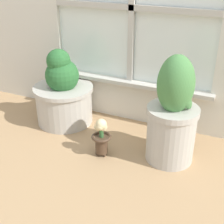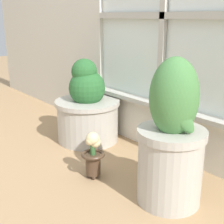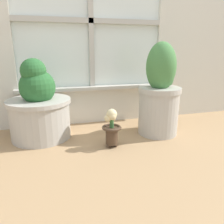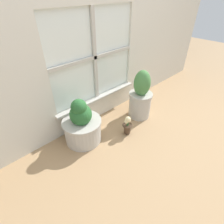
# 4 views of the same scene
# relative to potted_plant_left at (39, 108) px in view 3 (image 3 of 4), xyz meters

# --- Properties ---
(ground_plane) EXTENTS (10.00, 10.00, 0.00)m
(ground_plane) POSITION_rel_potted_plant_left_xyz_m (0.39, -0.41, -0.20)
(ground_plane) COLOR tan
(potted_plant_left) EXTENTS (0.40, 0.40, 0.52)m
(potted_plant_left) POSITION_rel_potted_plant_left_xyz_m (0.00, 0.00, 0.00)
(potted_plant_left) COLOR #B7B2A8
(potted_plant_left) RESTS_ON ground_plane
(potted_plant_right) EXTENTS (0.28, 0.28, 0.62)m
(potted_plant_right) POSITION_rel_potted_plant_left_xyz_m (0.78, -0.13, 0.07)
(potted_plant_right) COLOR #B7B2A8
(potted_plant_right) RESTS_ON ground_plane
(flower_vase) EXTENTS (0.12, 0.12, 0.24)m
(flower_vase) POSITION_rel_potted_plant_left_xyz_m (0.41, -0.26, -0.07)
(flower_vase) COLOR #473323
(flower_vase) RESTS_ON ground_plane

